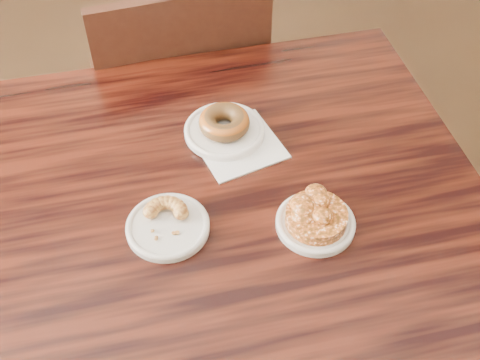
# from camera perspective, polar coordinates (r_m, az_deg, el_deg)

# --- Properties ---
(cafe_table) EXTENTS (1.21, 1.21, 0.75)m
(cafe_table) POSITION_cam_1_polar(r_m,az_deg,el_deg) (1.46, -0.18, -11.68)
(cafe_table) COLOR black
(cafe_table) RESTS_ON floor
(chair_far) EXTENTS (0.63, 0.63, 0.90)m
(chair_far) POSITION_cam_1_polar(r_m,az_deg,el_deg) (1.86, -6.22, 8.15)
(chair_far) COLOR black
(chair_far) RESTS_ON floor
(napkin) EXTENTS (0.22, 0.22, 0.00)m
(napkin) POSITION_cam_1_polar(r_m,az_deg,el_deg) (1.26, -0.18, 3.38)
(napkin) COLOR white
(napkin) RESTS_ON cafe_table
(plate_donut) EXTENTS (0.17, 0.17, 0.01)m
(plate_donut) POSITION_cam_1_polar(r_m,az_deg,el_deg) (1.27, -1.48, 4.68)
(plate_donut) COLOR white
(plate_donut) RESTS_ON napkin
(plate_cruller) EXTENTS (0.15, 0.15, 0.01)m
(plate_cruller) POSITION_cam_1_polar(r_m,az_deg,el_deg) (1.12, -6.86, -4.44)
(plate_cruller) COLOR silver
(plate_cruller) RESTS_ON cafe_table
(plate_fritter) EXTENTS (0.15, 0.15, 0.01)m
(plate_fritter) POSITION_cam_1_polar(r_m,az_deg,el_deg) (1.12, 7.16, -4.10)
(plate_fritter) COLOR silver
(plate_fritter) RESTS_ON cafe_table
(glazed_donut) EXTENTS (0.11, 0.11, 0.04)m
(glazed_donut) POSITION_cam_1_polar(r_m,az_deg,el_deg) (1.26, -1.50, 5.50)
(glazed_donut) COLOR maroon
(glazed_donut) RESTS_ON plate_donut
(apple_fritter) EXTENTS (0.16, 0.16, 0.04)m
(apple_fritter) POSITION_cam_1_polar(r_m,az_deg,el_deg) (1.10, 7.28, -3.31)
(apple_fritter) COLOR #432307
(apple_fritter) RESTS_ON plate_fritter
(cruller_fragment) EXTENTS (0.10, 0.10, 0.03)m
(cruller_fragment) POSITION_cam_1_polar(r_m,az_deg,el_deg) (1.10, -6.95, -3.84)
(cruller_fragment) COLOR brown
(cruller_fragment) RESTS_ON plate_cruller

